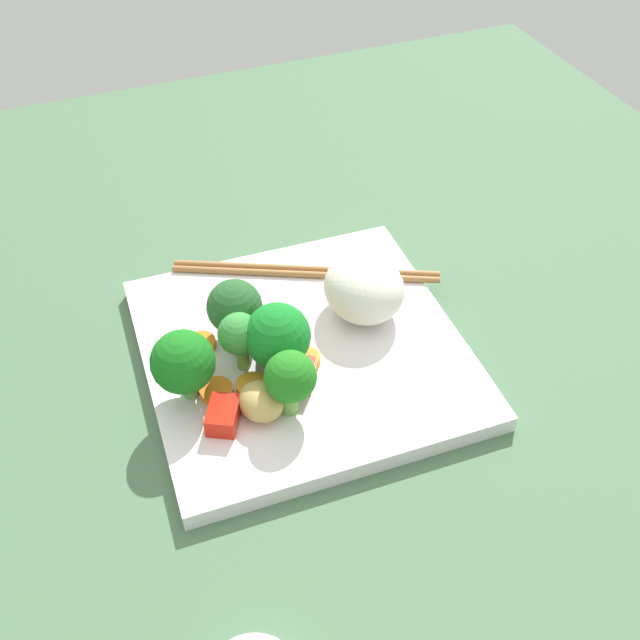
{
  "coord_description": "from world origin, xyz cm",
  "views": [
    {
      "loc": [
        14.56,
        41.59,
        46.66
      ],
      "look_at": [
        -1.7,
        -0.3,
        3.6
      ],
      "focal_mm": 41.82,
      "sensor_mm": 36.0,
      "label": 1
    }
  ],
  "objects_px": {
    "square_plate": "(303,351)",
    "broccoli_floret_2": "(183,363)",
    "rice_mound": "(364,288)",
    "carrot_slice_0": "(195,364)",
    "chopstick_pair": "(306,271)"
  },
  "relations": [
    {
      "from": "broccoli_floret_2",
      "to": "carrot_slice_0",
      "type": "distance_m",
      "value": 0.05
    },
    {
      "from": "square_plate",
      "to": "carrot_slice_0",
      "type": "distance_m",
      "value": 0.09
    },
    {
      "from": "broccoli_floret_2",
      "to": "carrot_slice_0",
      "type": "relative_size",
      "value": 2.53
    },
    {
      "from": "carrot_slice_0",
      "to": "chopstick_pair",
      "type": "bearing_deg",
      "value": -147.93
    },
    {
      "from": "square_plate",
      "to": "rice_mound",
      "type": "relative_size",
      "value": 3.46
    },
    {
      "from": "square_plate",
      "to": "broccoli_floret_2",
      "type": "distance_m",
      "value": 0.12
    },
    {
      "from": "square_plate",
      "to": "rice_mound",
      "type": "height_order",
      "value": "rice_mound"
    },
    {
      "from": "square_plate",
      "to": "rice_mound",
      "type": "bearing_deg",
      "value": -163.13
    },
    {
      "from": "rice_mound",
      "to": "carrot_slice_0",
      "type": "xyz_separation_m",
      "value": [
        0.16,
        0.01,
        -0.02
      ]
    },
    {
      "from": "broccoli_floret_2",
      "to": "carrot_slice_0",
      "type": "xyz_separation_m",
      "value": [
        -0.01,
        -0.03,
        -0.03
      ]
    },
    {
      "from": "square_plate",
      "to": "broccoli_floret_2",
      "type": "height_order",
      "value": "broccoli_floret_2"
    },
    {
      "from": "square_plate",
      "to": "carrot_slice_0",
      "type": "relative_size",
      "value": 10.27
    },
    {
      "from": "square_plate",
      "to": "carrot_slice_0",
      "type": "height_order",
      "value": "carrot_slice_0"
    },
    {
      "from": "square_plate",
      "to": "rice_mound",
      "type": "distance_m",
      "value": 0.08
    },
    {
      "from": "rice_mound",
      "to": "carrot_slice_0",
      "type": "bearing_deg",
      "value": 4.66
    }
  ]
}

